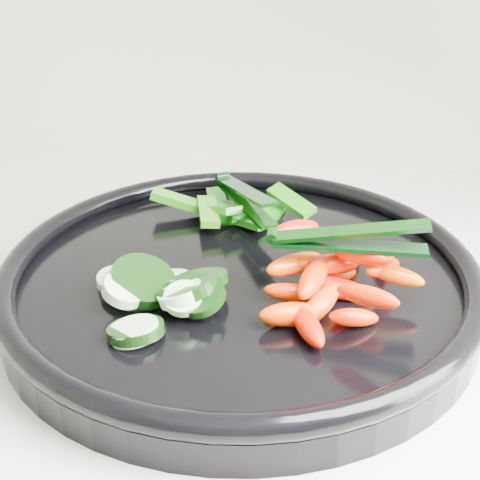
# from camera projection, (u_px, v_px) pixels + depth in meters

# --- Properties ---
(veggie_tray) EXTENTS (0.47, 0.47, 0.04)m
(veggie_tray) POSITION_uv_depth(u_px,v_px,m) (240.00, 279.00, 0.53)
(veggie_tray) COLOR black
(veggie_tray) RESTS_ON counter
(cucumber_pile) EXTENTS (0.12, 0.12, 0.04)m
(cucumber_pile) POSITION_uv_depth(u_px,v_px,m) (154.00, 288.00, 0.49)
(cucumber_pile) COLOR black
(cucumber_pile) RESTS_ON veggie_tray
(carrot_pile) EXTENTS (0.12, 0.15, 0.05)m
(carrot_pile) POSITION_uv_depth(u_px,v_px,m) (332.00, 278.00, 0.49)
(carrot_pile) COLOR #DF4900
(carrot_pile) RESTS_ON veggie_tray
(pepper_pile) EXTENTS (0.15, 0.10, 0.04)m
(pepper_pile) POSITION_uv_depth(u_px,v_px,m) (234.00, 210.00, 0.61)
(pepper_pile) COLOR #09660E
(pepper_pile) RESTS_ON veggie_tray
(tong_carrot) EXTENTS (0.11, 0.02, 0.02)m
(tong_carrot) POSITION_uv_depth(u_px,v_px,m) (344.00, 238.00, 0.47)
(tong_carrot) COLOR black
(tong_carrot) RESTS_ON carrot_pile
(tong_pepper) EXTENTS (0.07, 0.10, 0.02)m
(tong_pepper) POSITION_uv_depth(u_px,v_px,m) (243.00, 195.00, 0.60)
(tong_pepper) COLOR black
(tong_pepper) RESTS_ON pepper_pile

